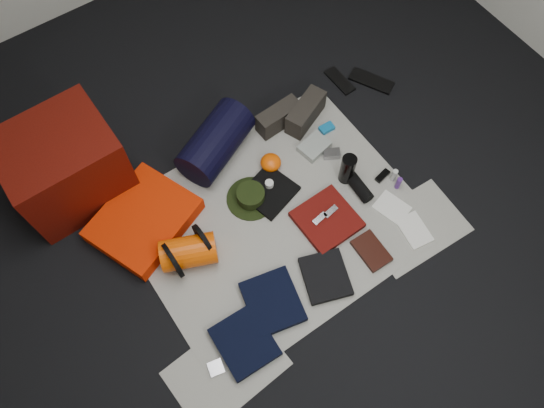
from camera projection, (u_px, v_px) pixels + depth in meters
floor at (276, 221)px, 3.16m from camera, size 4.50×4.50×0.02m
newspaper_mat at (276, 220)px, 3.15m from camera, size 1.60×1.30×0.01m
newspaper_sheet_front_left at (226, 368)px, 2.77m from camera, size 0.61×0.44×0.00m
newspaper_sheet_front_right at (414, 227)px, 3.13m from camera, size 0.60×0.43×0.00m
red_cabinet at (65, 166)px, 3.02m from camera, size 0.62×0.52×0.51m
sleeping_pad at (144, 220)px, 3.09m from camera, size 0.69×0.64×0.10m
stuff_sack at (189, 252)px, 2.96m from camera, size 0.35×0.29×0.18m
sack_strap_left at (173, 260)px, 2.92m from camera, size 0.02×0.22×0.22m
sack_strap_right at (204, 241)px, 2.97m from camera, size 0.03×0.22×0.22m
navy_duffel at (215, 142)px, 3.23m from camera, size 0.57×0.45×0.26m
boonie_brim at (251, 199)px, 3.20m from camera, size 0.38×0.38×0.01m
boonie_crown at (251, 195)px, 3.16m from camera, size 0.17×0.17×0.07m
hiking_boot_left at (279, 117)px, 3.38m from camera, size 0.30×0.13×0.15m
hiking_boot_right at (306, 112)px, 3.39m from camera, size 0.34×0.23×0.16m
flip_flop_left at (340, 81)px, 3.60m from camera, size 0.09×0.24×0.01m
flip_flop_right at (371, 81)px, 3.60m from camera, size 0.24×0.32×0.02m
trousers_navy_a at (245, 342)px, 2.80m from camera, size 0.29×0.33×0.05m
trousers_navy_b at (273, 302)px, 2.90m from camera, size 0.35×0.38×0.05m
trousers_charcoal at (325, 276)px, 2.97m from camera, size 0.32×0.34×0.04m
black_tshirt at (269, 192)px, 3.21m from camera, size 0.35×0.33×0.03m
red_shirt at (327, 220)px, 3.12m from camera, size 0.33×0.33×0.04m
orange_stuff_sack at (271, 162)px, 3.27m from camera, size 0.15×0.15×0.08m
first_aid_pouch at (314, 147)px, 3.34m from camera, size 0.21×0.17×0.05m
water_bottle at (347, 169)px, 3.17m from camera, size 0.10×0.10×0.23m
speaker at (359, 187)px, 3.20m from camera, size 0.09×0.20×0.08m
compact_camera at (332, 154)px, 3.32m from camera, size 0.12×0.11×0.04m
cyan_case at (327, 128)px, 3.41m from camera, size 0.10×0.06×0.03m
toiletry_purple at (398, 183)px, 3.20m from camera, size 0.04×0.04×0.10m
toiletry_clear at (394, 175)px, 3.22m from camera, size 0.04×0.04×0.10m
paperback_book at (371, 251)px, 3.04m from camera, size 0.15×0.23×0.03m
map_booklet at (414, 230)px, 3.11m from camera, size 0.17×0.23×0.01m
map_printout at (392, 207)px, 3.18m from camera, size 0.20×0.23×0.01m
sunglasses at (382, 176)px, 3.26m from camera, size 0.11×0.06×0.03m
key_cluster at (216, 368)px, 2.76m from camera, size 0.09×0.09×0.01m
tape_roll at (269, 184)px, 3.20m from camera, size 0.05×0.05×0.04m
energy_bar_a at (320, 219)px, 3.09m from camera, size 0.10×0.05×0.01m
energy_bar_b at (331, 212)px, 3.11m from camera, size 0.10×0.05×0.01m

